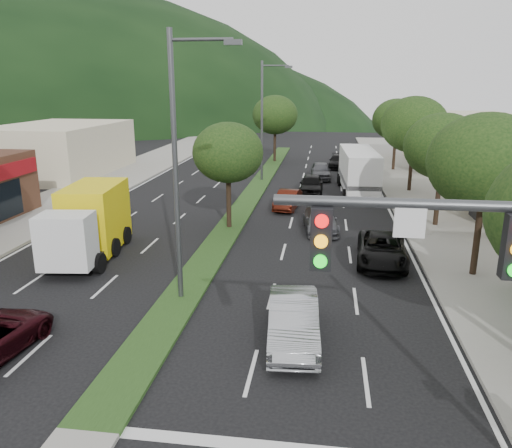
# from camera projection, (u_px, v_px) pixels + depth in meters

# --- Properties ---
(ground) EXTENTS (160.00, 160.00, 0.00)m
(ground) POSITION_uv_depth(u_px,v_px,m) (88.00, 435.00, 12.00)
(ground) COLOR black
(ground) RESTS_ON ground
(sidewalk_right) EXTENTS (5.00, 90.00, 0.15)m
(sidewalk_right) POSITION_uv_depth(u_px,v_px,m) (428.00, 206.00, 34.16)
(sidewalk_right) COLOR gray
(sidewalk_right) RESTS_ON ground
(sidewalk_left) EXTENTS (6.00, 90.00, 0.15)m
(sidewalk_left) POSITION_uv_depth(u_px,v_px,m) (77.00, 195.00, 37.54)
(sidewalk_left) COLOR gray
(sidewalk_left) RESTS_ON ground
(median) EXTENTS (1.60, 56.00, 0.12)m
(median) POSITION_uv_depth(u_px,v_px,m) (254.00, 192.00, 38.68)
(median) COLOR #203C16
(median) RESTS_ON ground
(bldg_left_far) EXTENTS (9.00, 14.00, 4.60)m
(bldg_left_far) POSITION_uv_depth(u_px,v_px,m) (61.00, 149.00, 46.32)
(bldg_left_far) COLOR beige
(bldg_left_far) RESTS_ON ground
(bldg_right_far) EXTENTS (10.00, 16.00, 5.20)m
(bldg_right_far) POSITION_uv_depth(u_px,v_px,m) (466.00, 141.00, 50.66)
(bldg_right_far) COLOR beige
(bldg_right_far) RESTS_ON ground
(tree_r_b) EXTENTS (4.80, 4.80, 6.94)m
(tree_r_b) POSITION_uv_depth(u_px,v_px,m) (487.00, 162.00, 20.49)
(tree_r_b) COLOR black
(tree_r_b) RESTS_ON sidewalk_right
(tree_r_c) EXTENTS (4.40, 4.40, 6.48)m
(tree_r_c) POSITION_uv_depth(u_px,v_px,m) (443.00, 146.00, 28.19)
(tree_r_c) COLOR black
(tree_r_c) RESTS_ON sidewalk_right
(tree_r_d) EXTENTS (5.00, 5.00, 7.17)m
(tree_r_d) POSITION_uv_depth(u_px,v_px,m) (414.00, 125.00, 37.61)
(tree_r_d) COLOR black
(tree_r_d) RESTS_ON sidewalk_right
(tree_r_e) EXTENTS (4.60, 4.60, 6.71)m
(tree_r_e) POSITION_uv_depth(u_px,v_px,m) (397.00, 120.00, 47.22)
(tree_r_e) COLOR black
(tree_r_e) RESTS_ON sidewalk_right
(tree_med_near) EXTENTS (4.00, 4.00, 6.02)m
(tree_med_near) POSITION_uv_depth(u_px,v_px,m) (228.00, 153.00, 27.96)
(tree_med_near) COLOR black
(tree_med_near) RESTS_ON median
(tree_med_far) EXTENTS (4.80, 4.80, 6.94)m
(tree_med_far) POSITION_uv_depth(u_px,v_px,m) (275.00, 115.00, 52.60)
(tree_med_far) COLOR black
(tree_med_far) RESTS_ON median
(streetlight_near) EXTENTS (2.60, 0.25, 10.00)m
(streetlight_near) POSITION_uv_depth(u_px,v_px,m) (180.00, 157.00, 18.09)
(streetlight_near) COLOR #47494C
(streetlight_near) RESTS_ON ground
(streetlight_mid) EXTENTS (2.60, 0.25, 10.00)m
(streetlight_mid) POSITION_uv_depth(u_px,v_px,m) (264.00, 116.00, 41.93)
(streetlight_mid) COLOR #47494C
(streetlight_mid) RESTS_ON ground
(sedan_silver) EXTENTS (1.92, 4.62, 1.49)m
(sedan_silver) POSITION_uv_depth(u_px,v_px,m) (293.00, 321.00, 16.17)
(sedan_silver) COLOR #A6A8AD
(sedan_silver) RESTS_ON ground
(car_queue_a) EXTENTS (1.77, 4.34, 1.47)m
(car_queue_a) POSITION_uv_depth(u_px,v_px,m) (311.00, 184.00, 38.14)
(car_queue_a) COLOR black
(car_queue_a) RESTS_ON ground
(car_queue_b) EXTENTS (2.33, 4.56, 1.27)m
(car_queue_b) POSITION_uv_depth(u_px,v_px,m) (320.00, 220.00, 28.52)
(car_queue_b) COLOR #4C4C51
(car_queue_b) RESTS_ON ground
(car_queue_c) EXTENTS (1.79, 3.93, 1.25)m
(car_queue_c) POSITION_uv_depth(u_px,v_px,m) (288.00, 200.00, 33.59)
(car_queue_c) COLOR #47150B
(car_queue_c) RESTS_ON ground
(car_queue_d) EXTENTS (2.57, 5.00, 1.35)m
(car_queue_d) POSITION_uv_depth(u_px,v_px,m) (382.00, 249.00, 23.36)
(car_queue_d) COLOR black
(car_queue_d) RESTS_ON ground
(car_queue_e) EXTENTS (1.88, 4.37, 1.47)m
(car_queue_e) POSITION_uv_depth(u_px,v_px,m) (321.00, 171.00, 44.15)
(car_queue_e) COLOR #4C4D52
(car_queue_e) RESTS_ON ground
(car_queue_f) EXTENTS (2.03, 4.49, 1.28)m
(car_queue_f) POSITION_uv_depth(u_px,v_px,m) (338.00, 161.00, 50.09)
(car_queue_f) COLOR black
(car_queue_f) RESTS_ON ground
(box_truck) EXTENTS (3.25, 6.99, 3.33)m
(box_truck) POSITION_uv_depth(u_px,v_px,m) (90.00, 224.00, 24.33)
(box_truck) COLOR silver
(box_truck) RESTS_ON ground
(motorhome) EXTENTS (3.06, 8.65, 3.27)m
(motorhome) POSITION_uv_depth(u_px,v_px,m) (358.00, 170.00, 38.48)
(motorhome) COLOR white
(motorhome) RESTS_ON ground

